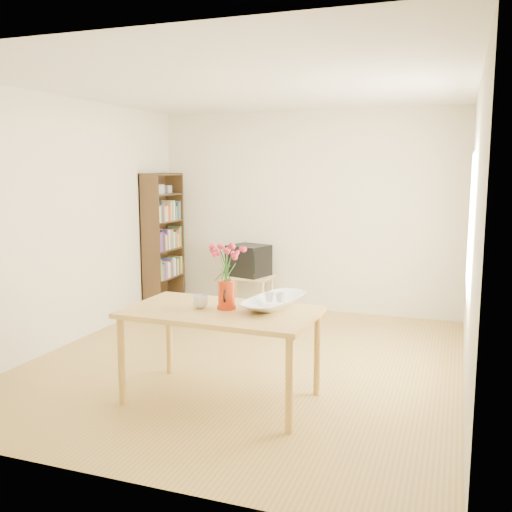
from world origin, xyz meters
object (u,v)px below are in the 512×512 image
at_px(television, 249,260).
at_px(bowl, 274,279).
at_px(table, 221,319).
at_px(pitcher, 226,296).
at_px(mug, 200,301).

bearing_deg(television, bowl, -48.88).
height_order(table, pitcher, pitcher).
xyz_separation_m(mug, bowl, (0.55, 0.23, 0.18)).
distance_m(mug, bowl, 0.63).
height_order(mug, television, television).
bearing_deg(television, mug, -60.52).
relative_size(pitcher, television, 0.41).
distance_m(table, television, 3.01).
bearing_deg(television, table, -57.15).
bearing_deg(pitcher, television, 92.28).
xyz_separation_m(table, bowl, (0.37, 0.23, 0.31)).
bearing_deg(pitcher, mug, 176.13).
bearing_deg(pitcher, bowl, 14.26).
bearing_deg(bowl, mug, -157.58).
distance_m(table, pitcher, 0.19).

